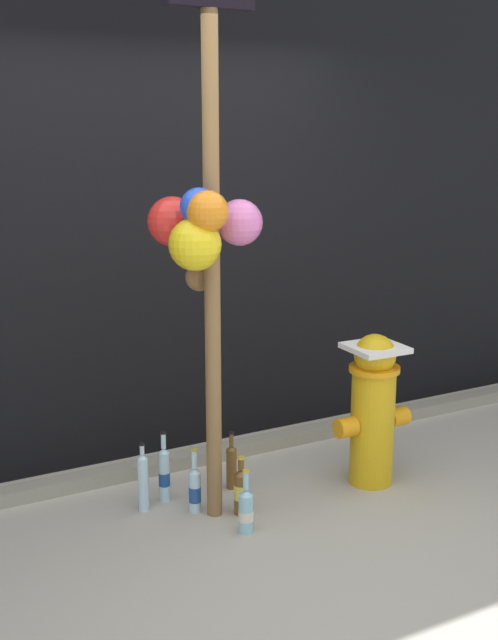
{
  "coord_description": "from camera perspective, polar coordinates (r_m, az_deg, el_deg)",
  "views": [
    {
      "loc": [
        -1.75,
        -3.04,
        2.03
      ],
      "look_at": [
        0.16,
        0.51,
        1.03
      ],
      "focal_mm": 45.68,
      "sensor_mm": 36.0,
      "label": 1
    }
  ],
  "objects": [
    {
      "name": "fire_hydrant",
      "position": [
        4.66,
        8.68,
        -6.01
      ],
      "size": [
        0.47,
        0.3,
        0.88
      ],
      "color": "gold",
      "rests_on": "ground_plane"
    },
    {
      "name": "bottle_1",
      "position": [
        4.2,
        -0.22,
        -13.17
      ],
      "size": [
        0.08,
        0.08,
        0.34
      ],
      "color": "#93CCE0",
      "rests_on": "ground_plane"
    },
    {
      "name": "bottle_3",
      "position": [
        4.43,
        -7.43,
        -11.13
      ],
      "size": [
        0.06,
        0.06,
        0.38
      ],
      "color": "#B2DBEA",
      "rests_on": "ground_plane"
    },
    {
      "name": "bottle_2",
      "position": [
        4.65,
        -1.23,
        -10.14
      ],
      "size": [
        0.06,
        0.06,
        0.34
      ],
      "color": "brown",
      "rests_on": "ground_plane"
    },
    {
      "name": "bottle_5",
      "position": [
        4.52,
        -5.96,
        -10.66
      ],
      "size": [
        0.06,
        0.06,
        0.4
      ],
      "color": "#B2DBEA",
      "rests_on": "ground_plane"
    },
    {
      "name": "building_wall",
      "position": [
        4.9,
        -7.45,
        11.42
      ],
      "size": [
        10.0,
        0.2,
        3.66
      ],
      "color": "black",
      "rests_on": "ground_plane"
    },
    {
      "name": "ground_plane",
      "position": [
        4.05,
        1.49,
        -16.21
      ],
      "size": [
        14.0,
        14.0,
        0.0
      ],
      "primitive_type": "plane",
      "color": "#ADA899"
    },
    {
      "name": "bottle_4",
      "position": [
        4.37,
        -0.56,
        -11.85
      ],
      "size": [
        0.08,
        0.08,
        0.32
      ],
      "color": "brown",
      "rests_on": "ground_plane"
    },
    {
      "name": "memorial_post",
      "position": [
        3.93,
        -3.19,
        8.46
      ],
      "size": [
        0.53,
        0.53,
        2.88
      ],
      "color": "olive",
      "rests_on": "ground_plane"
    },
    {
      "name": "curb_strip",
      "position": [
        4.96,
        -5.22,
        -9.85
      ],
      "size": [
        8.0,
        0.12,
        0.08
      ],
      "primitive_type": "cube",
      "color": "gray",
      "rests_on": "ground_plane"
    },
    {
      "name": "bottle_0",
      "position": [
        4.4,
        -3.82,
        -11.71
      ],
      "size": [
        0.06,
        0.06,
        0.36
      ],
      "color": "#B2DBEA",
      "rests_on": "ground_plane"
    }
  ]
}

